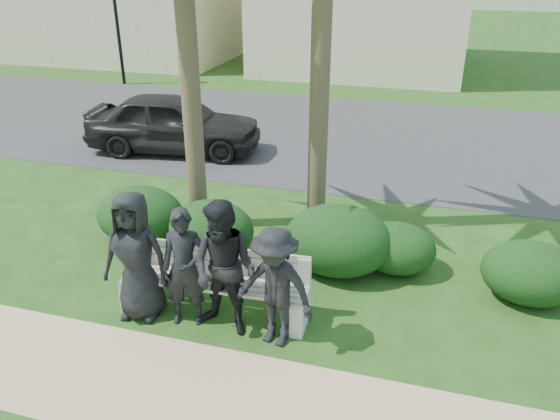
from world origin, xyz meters
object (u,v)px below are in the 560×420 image
at_px(man_a, 136,256).
at_px(man_d, 275,288).
at_px(man_c, 225,269).
at_px(park_bench, 215,287).
at_px(man_b, 185,268).
at_px(car_a, 174,123).

xyz_separation_m(man_a, man_d, (1.88, -0.06, -0.10)).
height_order(man_c, man_d, man_c).
xyz_separation_m(park_bench, man_d, (0.94, -0.37, 0.39)).
distance_m(man_b, car_a, 6.96).
distance_m(man_d, car_a, 7.67).
bearing_deg(man_b, man_a, 167.19).
height_order(man_a, man_c, man_c).
bearing_deg(man_b, man_c, -18.85).
bearing_deg(man_d, car_a, 137.57).
relative_size(park_bench, car_a, 0.61).
height_order(park_bench, man_c, man_c).
bearing_deg(man_b, car_a, 101.61).
height_order(man_a, man_d, man_a).
bearing_deg(car_a, man_c, -156.59).
bearing_deg(car_a, man_b, -160.35).
relative_size(park_bench, man_b, 1.56).
relative_size(park_bench, man_c, 1.41).
distance_m(man_a, man_d, 1.89).
bearing_deg(park_bench, man_a, -164.23).
relative_size(man_b, man_c, 0.90).
bearing_deg(man_d, man_b, -171.71).
bearing_deg(car_a, man_d, -152.56).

